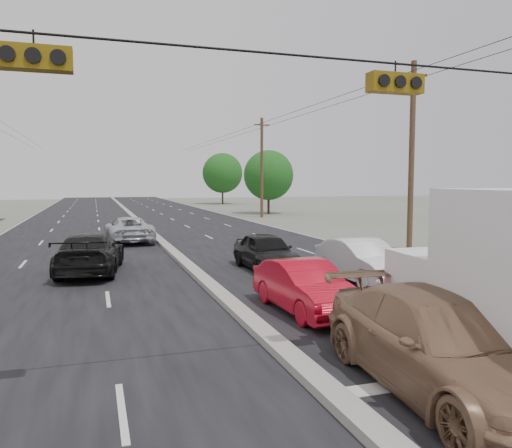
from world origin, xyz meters
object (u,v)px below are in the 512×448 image
at_px(utility_pole_right_b, 412,154).
at_px(utility_pole_right_c, 262,167).
at_px(red_sedan, 305,287).
at_px(queue_car_a, 266,252).
at_px(oncoming_far, 129,230).
at_px(oncoming_near, 90,253).
at_px(tree_right_mid, 269,175).
at_px(queue_car_b, 362,261).
at_px(tree_right_far, 222,173).
at_px(queue_car_d, 499,272).
at_px(tan_sedan, 443,345).

distance_m(utility_pole_right_b, utility_pole_right_c, 25.00).
xyz_separation_m(red_sedan, queue_car_a, (1.18, 6.66, 0.04)).
bearing_deg(oncoming_far, oncoming_near, 75.17).
bearing_deg(utility_pole_right_c, tree_right_mid, 63.43).
bearing_deg(queue_car_b, utility_pole_right_b, 44.62).
bearing_deg(queue_car_a, tree_right_far, 75.66).
distance_m(queue_car_a, oncoming_far, 12.40).
distance_m(utility_pole_right_c, tree_right_far, 30.20).
bearing_deg(queue_car_d, oncoming_near, 150.54).
xyz_separation_m(utility_pole_right_b, queue_car_b, (-7.01, -7.10, -4.33)).
distance_m(utility_pole_right_b, queue_car_b, 10.87).
xyz_separation_m(utility_pole_right_b, oncoming_far, (-14.29, 7.77, -4.34)).
xyz_separation_m(utility_pole_right_b, oncoming_near, (-16.43, -2.12, -4.29)).
relative_size(red_sedan, queue_car_a, 0.98).
bearing_deg(queue_car_b, red_sedan, -139.43).
bearing_deg(queue_car_b, oncoming_far, 115.35).
distance_m(tree_right_mid, oncoming_far, 28.09).
height_order(utility_pole_right_c, tree_right_mid, utility_pole_right_c).
bearing_deg(oncoming_far, utility_pole_right_b, 148.84).
bearing_deg(red_sedan, queue_car_b, 38.75).
bearing_deg(queue_car_a, utility_pole_right_c, 69.82).
distance_m(tree_right_mid, queue_car_b, 38.46).
distance_m(red_sedan, queue_car_a, 6.77).
distance_m(red_sedan, queue_car_b, 4.90).
xyz_separation_m(utility_pole_right_c, tree_right_far, (3.50, 30.00, -0.15)).
xyz_separation_m(tan_sedan, queue_car_a, (1.04, 12.28, -0.09)).
distance_m(tree_right_far, queue_car_b, 63.12).
xyz_separation_m(utility_pole_right_b, utility_pole_right_c, (0.00, 25.00, 0.00)).
distance_m(utility_pole_right_c, red_sedan, 37.17).
height_order(tree_right_mid, queue_car_b, tree_right_mid).
bearing_deg(queue_car_b, tan_sedan, -112.54).
height_order(oncoming_near, oncoming_far, oncoming_near).
xyz_separation_m(tree_right_mid, oncoming_near, (-18.93, -32.12, -3.52)).
distance_m(utility_pole_right_b, oncoming_near, 17.11).
distance_m(tree_right_mid, tan_sedan, 47.89).
bearing_deg(oncoming_near, red_sedan, 132.60).
xyz_separation_m(tree_right_mid, tan_sedan, (-13.04, -45.95, -3.49)).
distance_m(utility_pole_right_c, queue_car_b, 33.14).
height_order(queue_car_d, oncoming_near, oncoming_near).
distance_m(red_sedan, queue_car_d, 7.50).
xyz_separation_m(red_sedan, oncoming_far, (-3.60, 18.10, 0.04)).
distance_m(utility_pole_right_b, queue_car_d, 11.11).
bearing_deg(tree_right_far, red_sedan, -102.25).
xyz_separation_m(red_sedan, queue_car_d, (7.47, 0.69, -0.10)).
xyz_separation_m(utility_pole_right_c, red_sedan, (-10.68, -35.33, -4.39)).
distance_m(tree_right_far, red_sedan, 66.99).
relative_size(utility_pole_right_b, oncoming_far, 1.81).
xyz_separation_m(tree_right_mid, tree_right_far, (1.00, 25.00, 0.62)).
distance_m(utility_pole_right_b, tree_right_far, 55.11).
height_order(tree_right_mid, tan_sedan, tree_right_mid).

